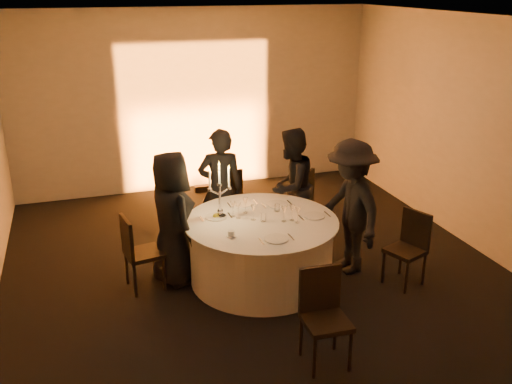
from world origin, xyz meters
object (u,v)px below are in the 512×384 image
object	(u,v)px
chair_front	(323,311)
guest_left	(172,219)
chair_back_right	(298,199)
coffee_cup	(231,234)
banquet_table	(261,250)
chair_right	(409,244)
candelabra	(220,198)
guest_back_right	(291,187)
guest_right	(350,207)
chair_back_left	(227,196)
guest_back_left	(221,188)
chair_left	(137,249)

from	to	relation	value
chair_front	guest_left	size ratio (longest dim) A/B	0.58
chair_back_right	coffee_cup	bearing A→B (deg)	8.98
banquet_table	chair_back_right	size ratio (longest dim) A/B	1.90
chair_right	chair_front	world-z (taller)	chair_front
candelabra	chair_right	bearing A→B (deg)	-22.00
banquet_table	candelabra	size ratio (longest dim) A/B	2.63
chair_back_right	candelabra	size ratio (longest dim) A/B	1.39
guest_back_right	guest_right	bearing A→B (deg)	72.51
chair_back_left	banquet_table	bearing A→B (deg)	90.68
chair_front	guest_right	bearing A→B (deg)	58.26
banquet_table	guest_back_left	bearing A→B (deg)	100.71
chair_right	coffee_cup	size ratio (longest dim) A/B	8.03
guest_back_left	candelabra	size ratio (longest dim) A/B	2.37
chair_left	chair_back_left	distance (m)	1.92
chair_left	coffee_cup	size ratio (longest dim) A/B	8.23
chair_front	guest_back_left	size ratio (longest dim) A/B	0.57
chair_left	guest_left	distance (m)	0.53
chair_right	guest_left	distance (m)	2.79
chair_front	chair_back_left	bearing A→B (deg)	93.32
guest_back_right	coffee_cup	size ratio (longest dim) A/B	14.43
chair_front	candelabra	distance (m)	2.00
guest_right	banquet_table	bearing A→B (deg)	-98.87
guest_back_left	guest_right	xyz separation A→B (m)	(1.30, -1.17, 0.02)
chair_back_left	guest_left	world-z (taller)	guest_left
guest_back_right	chair_back_left	bearing A→B (deg)	-78.35
chair_back_right	chair_back_left	bearing A→B (deg)	-62.80
banquet_table	chair_left	world-z (taller)	chair_left
chair_back_left	guest_back_left	bearing A→B (deg)	66.50
chair_left	guest_back_right	xyz separation A→B (m)	(2.14, 0.69, 0.29)
chair_left	chair_front	xyz separation A→B (m)	(1.48, -1.86, 0.01)
guest_back_right	candelabra	bearing A→B (deg)	-8.16
chair_back_left	guest_back_left	world-z (taller)	guest_back_left
banquet_table	chair_left	distance (m)	1.44
guest_left	candelabra	bearing A→B (deg)	-112.53
chair_back_right	chair_left	bearing A→B (deg)	-16.69
chair_front	coffee_cup	bearing A→B (deg)	113.31
chair_right	chair_left	bearing A→B (deg)	-126.37
chair_back_left	chair_right	size ratio (longest dim) A/B	1.06
chair_back_left	guest_right	distance (m)	1.97
chair_back_left	guest_right	size ratio (longest dim) A/B	0.56
chair_left	chair_right	distance (m)	3.16
banquet_table	guest_back_left	world-z (taller)	guest_back_left
chair_back_right	guest_left	xyz separation A→B (m)	(-1.89, -0.78, 0.27)
guest_back_right	chair_right	bearing A→B (deg)	83.08
chair_left	candelabra	xyz separation A→B (m)	(0.99, 0.02, 0.50)
guest_left	chair_back_right	bearing A→B (deg)	-84.50
chair_front	guest_back_right	bearing A→B (deg)	77.55
chair_right	candelabra	xyz separation A→B (m)	(-2.06, 0.83, 0.51)
chair_right	candelabra	world-z (taller)	candelabra
chair_back_right	guest_back_right	size ratio (longest dim) A/B	0.60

